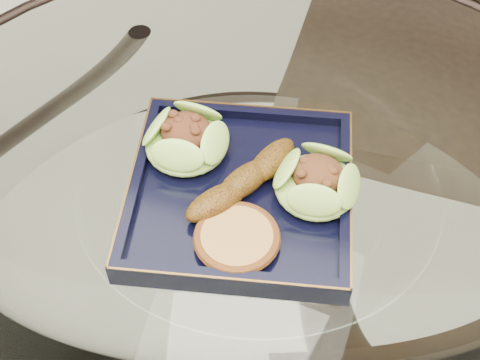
% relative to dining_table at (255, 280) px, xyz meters
% --- Properties ---
extents(dining_table, '(1.13, 1.13, 0.77)m').
position_rel_dining_table_xyz_m(dining_table, '(0.00, 0.00, 0.00)').
color(dining_table, white).
rests_on(dining_table, ground).
extents(dining_chair, '(0.44, 0.44, 0.98)m').
position_rel_dining_table_xyz_m(dining_chair, '(0.14, 0.55, -0.05)').
color(dining_chair, black).
rests_on(dining_chair, ground).
extents(navy_plate, '(0.32, 0.32, 0.02)m').
position_rel_dining_table_xyz_m(navy_plate, '(-0.03, 0.01, 0.17)').
color(navy_plate, black).
rests_on(navy_plate, dining_table).
extents(lettuce_wrap_left, '(0.14, 0.14, 0.04)m').
position_rel_dining_table_xyz_m(lettuce_wrap_left, '(-0.11, 0.05, 0.20)').
color(lettuce_wrap_left, '#6FAB31').
rests_on(lettuce_wrap_left, navy_plate).
extents(lettuce_wrap_right, '(0.13, 0.13, 0.04)m').
position_rel_dining_table_xyz_m(lettuce_wrap_right, '(0.06, 0.04, 0.20)').
color(lettuce_wrap_right, olive).
rests_on(lettuce_wrap_right, navy_plate).
extents(roasted_plantain, '(0.11, 0.17, 0.03)m').
position_rel_dining_table_xyz_m(roasted_plantain, '(-0.02, 0.01, 0.20)').
color(roasted_plantain, '#5C3609').
rests_on(roasted_plantain, navy_plate).
extents(crumb_patty, '(0.11, 0.11, 0.02)m').
position_rel_dining_table_xyz_m(crumb_patty, '(-0.00, -0.06, 0.19)').
color(crumb_patty, '#A67A37').
rests_on(crumb_patty, navy_plate).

